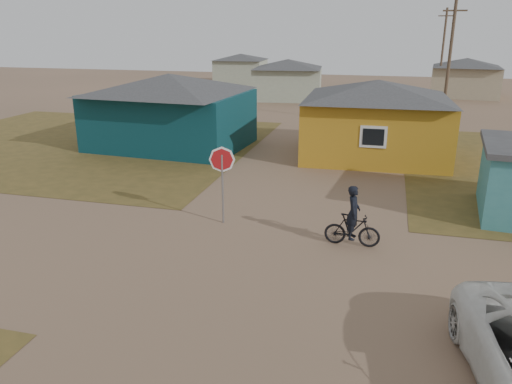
% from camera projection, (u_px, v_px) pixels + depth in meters
% --- Properties ---
extents(ground, '(120.00, 120.00, 0.00)m').
position_uv_depth(ground, '(260.00, 274.00, 13.56)').
color(ground, '#82624B').
extents(grass_nw, '(20.00, 18.00, 0.00)m').
position_uv_depth(grass_nw, '(81.00, 143.00, 28.85)').
color(grass_nw, brown).
rests_on(grass_nw, ground).
extents(house_teal, '(8.93, 7.08, 4.00)m').
position_uv_depth(house_teal, '(170.00, 110.00, 27.34)').
color(house_teal, '#0A3037').
rests_on(house_teal, ground).
extents(house_yellow, '(7.72, 6.76, 3.90)m').
position_uv_depth(house_yellow, '(376.00, 118.00, 25.18)').
color(house_yellow, '#B7811C').
rests_on(house_yellow, ground).
extents(house_pale_west, '(7.04, 6.15, 3.60)m').
position_uv_depth(house_pale_west, '(288.00, 79.00, 45.63)').
color(house_pale_west, '#9AA28B').
rests_on(house_pale_west, ground).
extents(house_beige_east, '(6.95, 6.05, 3.60)m').
position_uv_depth(house_beige_east, '(465.00, 77.00, 47.30)').
color(house_beige_east, tan).
rests_on(house_beige_east, ground).
extents(house_pale_north, '(6.28, 5.81, 3.40)m').
position_uv_depth(house_pale_north, '(241.00, 68.00, 58.60)').
color(house_pale_north, '#9AA28B').
rests_on(house_pale_north, ground).
extents(utility_pole_near, '(1.40, 0.20, 8.00)m').
position_uv_depth(utility_pole_near, '(449.00, 65.00, 30.89)').
color(utility_pole_near, brown).
rests_on(utility_pole_near, ground).
extents(utility_pole_far, '(1.40, 0.20, 8.00)m').
position_uv_depth(utility_pole_far, '(442.00, 53.00, 45.34)').
color(utility_pole_far, brown).
rests_on(utility_pole_far, ground).
extents(stop_sign, '(0.86, 0.21, 2.67)m').
position_uv_depth(stop_sign, '(222.00, 168.00, 16.47)').
color(stop_sign, gray).
rests_on(stop_sign, ground).
extents(cyclist, '(1.70, 0.61, 1.91)m').
position_uv_depth(cyclist, '(353.00, 224.00, 15.10)').
color(cyclist, black).
rests_on(cyclist, ground).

